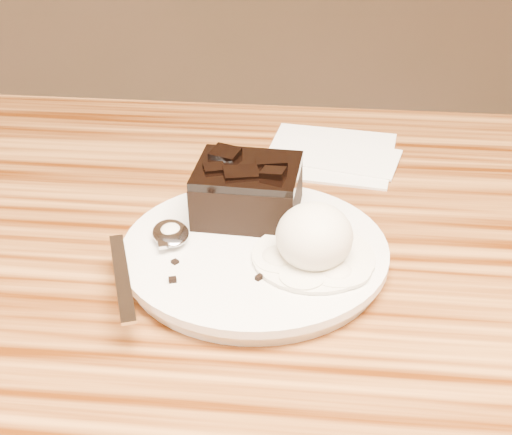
# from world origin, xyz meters

# --- Properties ---
(plate) EXTENTS (0.22, 0.22, 0.02)m
(plate) POSITION_xyz_m (-0.04, 0.05, 0.76)
(plate) COLOR white
(plate) RESTS_ON dining_table
(brownie) EXTENTS (0.09, 0.08, 0.04)m
(brownie) POSITION_xyz_m (-0.05, 0.10, 0.79)
(brownie) COLOR black
(brownie) RESTS_ON plate
(ice_cream_scoop) EXTENTS (0.06, 0.07, 0.05)m
(ice_cream_scoop) POSITION_xyz_m (0.01, 0.04, 0.79)
(ice_cream_scoop) COLOR white
(ice_cream_scoop) RESTS_ON plate
(melt_puddle) EXTENTS (0.10, 0.10, 0.00)m
(melt_puddle) POSITION_xyz_m (0.01, 0.04, 0.77)
(melt_puddle) COLOR white
(melt_puddle) RESTS_ON plate
(spoon) EXTENTS (0.09, 0.17, 0.01)m
(spoon) POSITION_xyz_m (-0.11, 0.05, 0.77)
(spoon) COLOR silver
(spoon) RESTS_ON plate
(napkin) EXTENTS (0.15, 0.15, 0.01)m
(napkin) POSITION_xyz_m (0.02, 0.27, 0.75)
(napkin) COLOR white
(napkin) RESTS_ON dining_table
(crumb_a) EXTENTS (0.01, 0.01, 0.00)m
(crumb_a) POSITION_xyz_m (-0.09, -0.00, 0.77)
(crumb_a) COLOR black
(crumb_a) RESTS_ON plate
(crumb_b) EXTENTS (0.01, 0.01, 0.00)m
(crumb_b) POSITION_xyz_m (-0.10, 0.02, 0.77)
(crumb_b) COLOR black
(crumb_b) RESTS_ON plate
(crumb_c) EXTENTS (0.01, 0.01, 0.00)m
(crumb_c) POSITION_xyz_m (-0.03, 0.01, 0.77)
(crumb_c) COLOR black
(crumb_c) RESTS_ON plate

